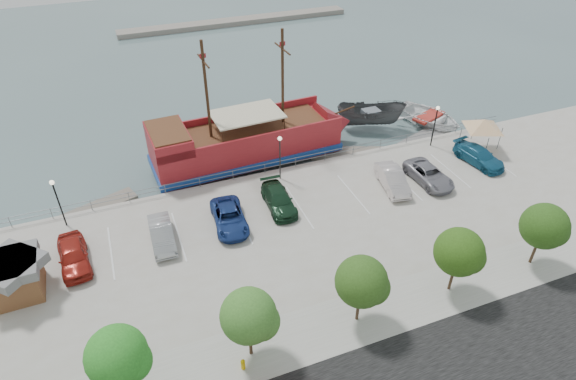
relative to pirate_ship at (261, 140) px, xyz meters
name	(u,v)px	position (x,y,z in m)	size (l,w,h in m)	color
ground	(308,231)	(0.04, -11.76, -2.20)	(160.00, 160.00, 0.00)	#4E6466
sidewalk	(370,314)	(0.04, -21.76, -1.18)	(100.00, 4.00, 0.05)	#9C9B90
seawall_railing	(275,166)	(0.04, -3.96, -0.67)	(50.00, 0.06, 1.00)	slate
far_shore	(236,21)	(10.04, 43.24, -1.80)	(40.00, 3.00, 0.80)	gray
pirate_ship	(261,140)	(0.00, 0.00, 0.00)	(20.96, 6.74, 13.12)	maroon
patrol_boat	(370,117)	(13.05, 1.62, -0.78)	(2.75, 7.30, 2.82)	#464849
speedboat	(428,119)	(19.46, -0.02, -1.41)	(5.44, 7.62, 1.58)	white
dock_west	(100,207)	(-15.45, -2.56, -2.02)	(6.21, 1.77, 0.35)	slate
dock_mid	(348,154)	(8.34, -2.56, -1.98)	(7.59, 2.17, 0.43)	slate
dock_east	(425,138)	(17.35, -2.56, -2.00)	(6.88, 1.97, 0.39)	slate
shed	(14,277)	(-20.90, -11.64, 0.33)	(3.53, 3.53, 2.86)	brown
canopy_tent	(485,119)	(19.94, -7.47, 2.03)	(5.84, 5.84, 3.71)	slate
fire_hydrant	(243,364)	(-8.68, -22.56, -0.77)	(0.27, 0.27, 0.79)	#E5BD03
lamp_post_left	(56,195)	(-17.96, -5.26, 1.74)	(0.36, 0.36, 4.28)	black
lamp_post_mid	(280,150)	(0.04, -5.26, 1.74)	(0.36, 0.36, 4.28)	black
lamp_post_right	(436,119)	(16.04, -5.26, 1.74)	(0.36, 0.36, 4.28)	black
tree_b	(120,357)	(-14.81, -21.83, 2.10)	(3.30, 3.20, 5.00)	#473321
tree_c	(251,317)	(-7.81, -21.83, 2.10)	(3.30, 3.20, 5.00)	#473321
tree_d	(364,283)	(-0.81, -21.83, 2.10)	(3.30, 3.20, 5.00)	#473321
tree_e	(461,253)	(6.19, -21.83, 2.10)	(3.30, 3.20, 5.00)	#473321
tree_f	(546,227)	(13.19, -21.83, 2.10)	(3.30, 3.20, 5.00)	#473321
parked_car_a	(73,255)	(-17.38, -10.11, -0.36)	(1.98, 4.91, 1.67)	#A32219
parked_car_b	(162,234)	(-11.17, -10.02, -0.43)	(1.63, 4.67, 1.54)	#A5A6A8
parked_car_c	(229,218)	(-5.93, -9.88, -0.47)	(2.42, 5.24, 1.46)	navy
parked_car_d	(279,200)	(-1.52, -9.10, -0.46)	(2.06, 5.07, 1.47)	#163721
parked_car_f	(392,179)	(8.66, -10.04, -0.38)	(1.72, 4.94, 1.63)	beige
parked_car_g	(429,175)	(12.11, -10.48, -0.47)	(2.40, 5.21, 1.45)	gray
parked_car_h	(479,156)	(18.26, -9.58, -0.44)	(2.12, 5.22, 1.52)	#1A5B7D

